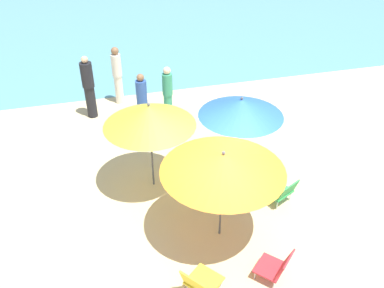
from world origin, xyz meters
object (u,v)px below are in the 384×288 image
(umbrella_orange, at_px, (223,162))
(beach_chair_b, at_px, (200,282))
(beach_chair_a, at_px, (277,266))
(umbrella_yellow, at_px, (149,116))
(person_c, at_px, (168,96))
(person_b, at_px, (142,102))
(beach_chair_c, at_px, (282,191))
(person_d, at_px, (89,87))
(umbrella_blue, at_px, (241,108))
(person_a, at_px, (117,75))

(umbrella_orange, height_order, beach_chair_b, umbrella_orange)
(umbrella_orange, height_order, beach_chair_a, umbrella_orange)
(umbrella_yellow, distance_m, person_c, 2.77)
(person_c, bearing_deg, person_b, -171.71)
(umbrella_orange, relative_size, umbrella_yellow, 1.07)
(beach_chair_b, xyz_separation_m, person_b, (-0.04, 5.32, 0.53))
(umbrella_orange, xyz_separation_m, beach_chair_c, (1.49, 0.49, -1.35))
(beach_chair_c, height_order, person_d, person_d)
(umbrella_blue, height_order, person_d, umbrella_blue)
(beach_chair_a, relative_size, person_d, 0.40)
(umbrella_blue, bearing_deg, beach_chair_c, -68.72)
(umbrella_yellow, xyz_separation_m, beach_chair_c, (2.43, -1.28, -1.41))
(beach_chair_a, bearing_deg, person_a, -28.02)
(umbrella_blue, xyz_separation_m, beach_chair_c, (0.49, -1.27, -1.33))
(person_c, distance_m, person_d, 2.20)
(umbrella_orange, bearing_deg, person_d, 111.37)
(beach_chair_a, height_order, person_d, person_d)
(umbrella_yellow, relative_size, person_b, 1.26)
(beach_chair_b, xyz_separation_m, person_a, (-0.48, 7.03, 0.61))
(umbrella_yellow, relative_size, beach_chair_c, 2.75)
(beach_chair_c, bearing_deg, beach_chair_a, 126.43)
(beach_chair_a, bearing_deg, person_d, -20.00)
(umbrella_blue, bearing_deg, beach_chair_a, -97.89)
(umbrella_orange, relative_size, person_b, 1.36)
(person_b, bearing_deg, beach_chair_a, -162.88)
(umbrella_yellow, distance_m, beach_chair_c, 3.09)
(umbrella_yellow, height_order, beach_chair_b, umbrella_yellow)
(beach_chair_a, bearing_deg, person_c, -35.48)
(umbrella_yellow, bearing_deg, beach_chair_b, -85.83)
(person_d, bearing_deg, person_b, 83.42)
(beach_chair_b, bearing_deg, beach_chair_a, -40.67)
(beach_chair_a, distance_m, person_a, 7.31)
(umbrella_orange, bearing_deg, beach_chair_c, 18.35)
(person_a, xyz_separation_m, person_c, (1.14, -1.59, -0.04))
(umbrella_orange, relative_size, umbrella_blue, 1.14)
(umbrella_yellow, relative_size, beach_chair_b, 2.62)
(beach_chair_c, relative_size, person_c, 0.44)
(umbrella_blue, xyz_separation_m, beach_chair_b, (-1.72, -2.94, -1.37))
(beach_chair_b, relative_size, beach_chair_c, 1.05)
(umbrella_yellow, height_order, person_c, umbrella_yellow)
(umbrella_blue, distance_m, beach_chair_c, 1.90)
(beach_chair_b, distance_m, person_a, 7.07)
(person_d, bearing_deg, beach_chair_a, 55.65)
(beach_chair_c, relative_size, person_b, 0.46)
(umbrella_orange, height_order, person_c, umbrella_orange)
(beach_chair_a, distance_m, beach_chair_c, 1.94)
(umbrella_orange, distance_m, beach_chair_b, 1.96)
(umbrella_orange, relative_size, beach_chair_b, 2.81)
(person_b, height_order, person_c, person_c)
(umbrella_blue, bearing_deg, person_b, 126.43)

